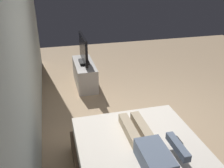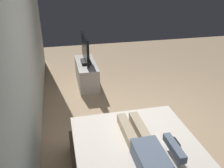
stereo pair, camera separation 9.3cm
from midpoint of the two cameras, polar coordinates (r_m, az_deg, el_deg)
ground_plane at (r=3.96m, az=9.74°, el=-11.04°), size 10.00×10.00×0.00m
back_wall at (r=3.46m, az=-18.93°, el=8.42°), size 6.40×0.10×2.80m
person at (r=2.66m, az=9.24°, el=-15.10°), size 1.26×0.46×0.18m
remote at (r=2.96m, az=15.54°, el=-12.80°), size 0.15×0.04×0.02m
tv_stand at (r=5.35m, az=-5.46°, el=2.44°), size 1.10×0.40×0.50m
tv at (r=5.16m, az=-5.71°, el=7.91°), size 0.88×0.20×0.59m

